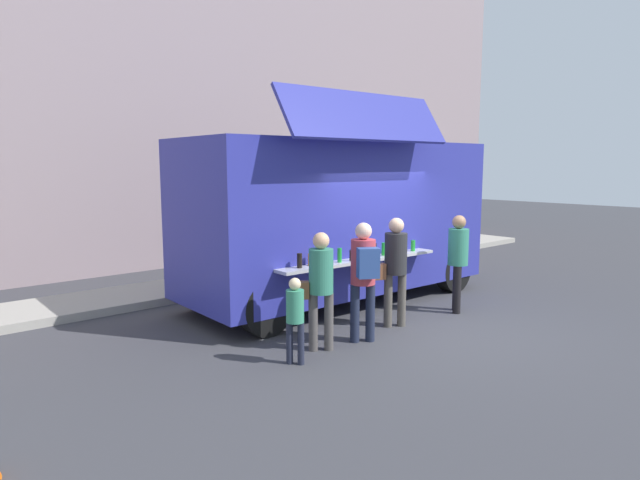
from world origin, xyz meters
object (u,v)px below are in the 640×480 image
at_px(food_truck_main, 338,215).
at_px(child_near_queue, 295,313).
at_px(customer_front_ordering, 395,263).
at_px(customer_extra_browsing, 458,255).
at_px(trash_bin, 396,242).
at_px(customer_rear_waiting, 320,281).
at_px(customer_mid_with_backpack, 364,270).

height_order(food_truck_main, child_near_queue, food_truck_main).
relative_size(customer_front_ordering, customer_extra_browsing, 1.02).
distance_m(food_truck_main, child_near_queue, 3.65).
bearing_deg(child_near_queue, trash_bin, -5.94).
xyz_separation_m(trash_bin, customer_extra_browsing, (-3.36, -4.35, 0.55)).
bearing_deg(customer_front_ordering, customer_rear_waiting, 120.94).
bearing_deg(customer_extra_browsing, customer_mid_with_backpack, 54.38).
distance_m(customer_front_ordering, customer_rear_waiting, 1.67).
height_order(trash_bin, customer_mid_with_backpack, customer_mid_with_backpack).
xyz_separation_m(customer_mid_with_backpack, customer_extra_browsing, (2.49, 0.09, -0.05)).
relative_size(customer_front_ordering, customer_rear_waiting, 1.05).
xyz_separation_m(customer_front_ordering, customer_mid_with_backpack, (-0.96, -0.24, 0.04)).
xyz_separation_m(food_truck_main, customer_extra_browsing, (1.02, -2.03, -0.62)).
bearing_deg(customer_mid_with_backpack, customer_rear_waiting, 107.88).
distance_m(customer_rear_waiting, child_near_queue, 0.71).
bearing_deg(customer_mid_with_backpack, child_near_queue, 122.22).
distance_m(trash_bin, customer_rear_waiting, 7.85).
height_order(customer_rear_waiting, child_near_queue, customer_rear_waiting).
distance_m(trash_bin, customer_mid_with_backpack, 7.37).
height_order(customer_mid_with_backpack, customer_extra_browsing, customer_mid_with_backpack).
bearing_deg(customer_rear_waiting, child_near_queue, 142.80).
distance_m(trash_bin, customer_extra_browsing, 5.53).
relative_size(food_truck_main, child_near_queue, 5.27).
height_order(customer_extra_browsing, child_near_queue, customer_extra_browsing).
height_order(customer_front_ordering, customer_extra_browsing, customer_front_ordering).
distance_m(food_truck_main, customer_mid_with_backpack, 2.64).
distance_m(customer_rear_waiting, customer_extra_browsing, 3.20).
bearing_deg(customer_mid_with_backpack, customer_extra_browsing, -56.95).
height_order(food_truck_main, customer_front_ordering, food_truck_main).
relative_size(trash_bin, customer_rear_waiting, 0.58).
xyz_separation_m(trash_bin, customer_mid_with_backpack, (-5.86, -4.44, 0.61)).
relative_size(customer_front_ordering, child_near_queue, 1.53).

